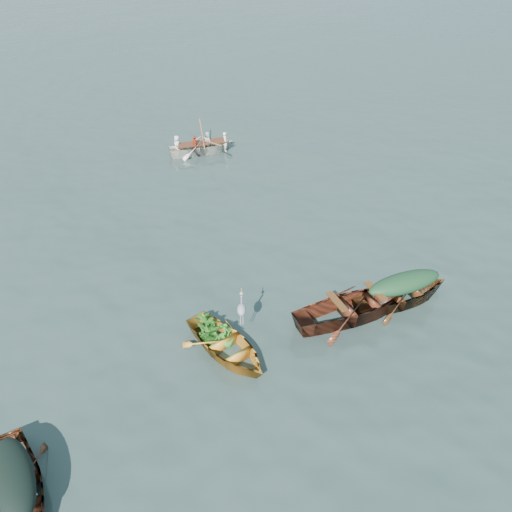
{
  "coord_description": "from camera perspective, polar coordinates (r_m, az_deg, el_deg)",
  "views": [
    {
      "loc": [
        -0.66,
        -9.43,
        9.0
      ],
      "look_at": [
        -0.65,
        3.21,
        0.5
      ],
      "focal_mm": 35.0,
      "sensor_mm": 36.0,
      "label": 1
    }
  ],
  "objects": [
    {
      "name": "yellow_dinghy",
      "position": [
        12.76,
        -3.38,
        -11.0
      ],
      "size": [
        3.31,
        3.51,
        0.92
      ],
      "primitive_type": "imported",
      "rotation": [
        0.0,
        0.0,
        0.71
      ],
      "color": "orange",
      "rests_on": "ground"
    },
    {
      "name": "ground",
      "position": [
        13.05,
        2.92,
        -9.72
      ],
      "size": [
        140.0,
        140.0,
        0.0
      ],
      "primitive_type": "plane",
      "color": "#2D3F3B",
      "rests_on": "ground"
    },
    {
      "name": "green_tarp_boat",
      "position": [
        14.79,
        16.18,
        -5.16
      ],
      "size": [
        4.36,
        2.84,
        0.97
      ],
      "primitive_type": "imported",
      "rotation": [
        0.0,
        0.0,
        1.97
      ],
      "color": "#41260F",
      "rests_on": "ground"
    },
    {
      "name": "dark_tarp_cover",
      "position": [
        10.82,
        -26.06,
        -21.72
      ],
      "size": [
        1.62,
        2.05,
        0.4
      ],
      "primitive_type": "ellipsoid",
      "rotation": [
        0.0,
        0.0,
        0.53
      ],
      "color": "black",
      "rests_on": "dark_covered_boat"
    },
    {
      "name": "rowed_boat",
      "position": [
        23.87,
        -6.18,
        11.57
      ],
      "size": [
        4.45,
        2.65,
        1.02
      ],
      "primitive_type": "imported",
      "rotation": [
        0.0,
        0.0,
        1.92
      ],
      "color": "white",
      "rests_on": "ground"
    },
    {
      "name": "thwart_benches",
      "position": [
        13.62,
        11.34,
        -4.92
      ],
      "size": [
        2.62,
        1.78,
        0.04
      ],
      "primitive_type": null,
      "rotation": [
        0.0,
        0.0,
        1.96
      ],
      "color": "#4D2C11",
      "rests_on": "open_wooden_boat"
    },
    {
      "name": "open_wooden_boat",
      "position": [
        14.0,
        11.07,
        -6.86
      ],
      "size": [
        5.12,
        3.28,
        1.18
      ],
      "primitive_type": "imported",
      "rotation": [
        0.0,
        0.0,
        1.96
      ],
      "color": "#582416",
      "rests_on": "ground"
    },
    {
      "name": "oars",
      "position": [
        23.68,
        -6.26,
        12.77
      ],
      "size": [
        1.44,
        2.65,
        0.06
      ],
      "primitive_type": null,
      "rotation": [
        0.0,
        0.0,
        1.92
      ],
      "color": "#A1613D",
      "rests_on": "rowed_boat"
    },
    {
      "name": "heron",
      "position": [
        12.41,
        -1.65,
        -6.7
      ],
      "size": [
        0.47,
        0.49,
        0.92
      ],
      "primitive_type": null,
      "rotation": [
        0.0,
        0.0,
        0.71
      ],
      "color": "#9E9FA7",
      "rests_on": "yellow_dinghy"
    },
    {
      "name": "green_tarp_cover",
      "position": [
        14.35,
        16.65,
        -2.85
      ],
      "size": [
        2.4,
        1.56,
        0.52
      ],
      "primitive_type": "ellipsoid",
      "rotation": [
        0.0,
        0.0,
        1.97
      ],
      "color": "#16361A",
      "rests_on": "green_tarp_boat"
    },
    {
      "name": "dark_covered_boat",
      "position": [
        11.32,
        -25.2,
        -23.62
      ],
      "size": [
        2.94,
        3.73,
        0.88
      ],
      "primitive_type": "imported",
      "rotation": [
        0.0,
        0.0,
        0.53
      ],
      "color": "#4D2611",
      "rests_on": "ground"
    },
    {
      "name": "dinghy_weeds",
      "position": [
        12.59,
        -4.95,
        -7.12
      ],
      "size": [
        1.12,
        1.14,
        0.6
      ],
      "primitive_type": "imported",
      "rotation": [
        0.0,
        0.0,
        0.71
      ],
      "color": "#2A641A",
      "rests_on": "yellow_dinghy"
    },
    {
      "name": "rowers",
      "position": [
        23.55,
        -6.32,
        13.56
      ],
      "size": [
        3.2,
        2.09,
        0.76
      ],
      "primitive_type": "imported",
      "rotation": [
        0.0,
        0.0,
        1.92
      ],
      "color": "white",
      "rests_on": "rowed_boat"
    }
  ]
}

